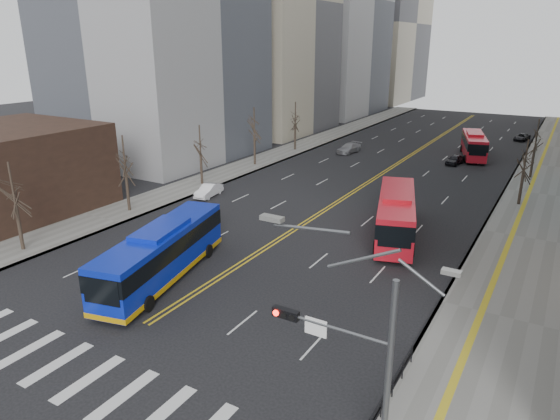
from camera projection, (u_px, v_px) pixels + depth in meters
The scene contains 15 objects.
ground at pixel (73, 371), 24.68m from camera, with size 220.00×220.00×0.00m, color black.
sidewalk_right at pixel (539, 194), 53.02m from camera, with size 7.00×130.00×0.15m, color slate.
sidewalk_left at pixel (268, 158), 69.33m from camera, with size 5.00×130.00×0.15m, color slate.
crosswalk at pixel (73, 371), 24.67m from camera, with size 26.70×4.00×0.01m.
centerline at pixel (406, 158), 69.61m from camera, with size 0.55×100.00×0.01m.
signal_mast at pixel (351, 349), 18.15m from camera, with size 5.37×0.37×9.39m.
pedestrian_railing at pixel (393, 384), 22.46m from camera, with size 0.06×6.06×1.02m.
street_trees at pixel (289, 143), 54.78m from camera, with size 35.20×47.20×7.60m.
blue_bus at pixel (162, 252), 33.72m from camera, with size 5.65×13.42×3.80m.
red_bus_near at pixel (396, 212), 41.07m from camera, with size 6.29×12.50×3.84m.
red_bus_far at pixel (474, 144), 69.71m from camera, with size 5.37×11.35×3.51m.
car_white at pixel (209, 190), 52.34m from camera, with size 1.38×3.97×1.31m, color white.
car_dark_mid at pixel (455, 160), 66.08m from camera, with size 1.47×3.66×1.25m, color black.
car_silver at pixel (349, 148), 72.98m from camera, with size 1.94×4.78×1.39m, color #9C9BA0.
car_dark_far at pixel (522, 137), 82.07m from camera, with size 1.81×3.93×1.09m, color black.
Camera 1 is at (19.40, -12.75, 15.47)m, focal length 32.00 mm.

